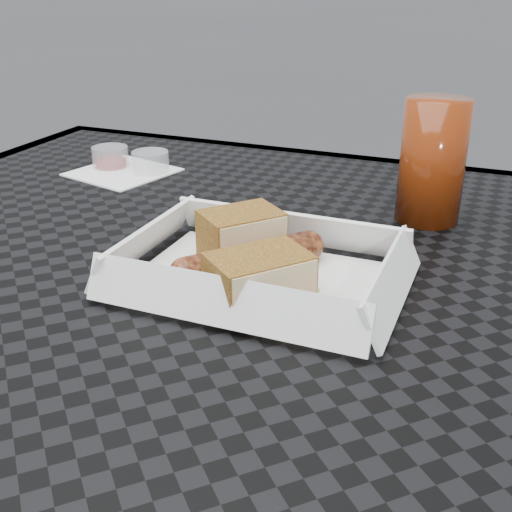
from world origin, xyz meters
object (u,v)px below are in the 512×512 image
at_px(drink_glass, 432,161).
at_px(patio_table, 166,305).
at_px(food_tray, 260,280).
at_px(bratwurst, 250,259).

bearing_deg(drink_glass, patio_table, -145.64).
bearing_deg(food_tray, patio_table, 159.24).
height_order(patio_table, bratwurst, bratwurst).
xyz_separation_m(patio_table, food_tray, (0.13, -0.05, 0.08)).
xyz_separation_m(patio_table, drink_glass, (0.24, 0.17, 0.14)).
relative_size(patio_table, food_tray, 3.64).
height_order(patio_table, food_tray, food_tray).
relative_size(food_tray, drink_glass, 1.64).
bearing_deg(drink_glass, bratwurst, -121.09).
bearing_deg(food_tray, bratwurst, 155.32).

